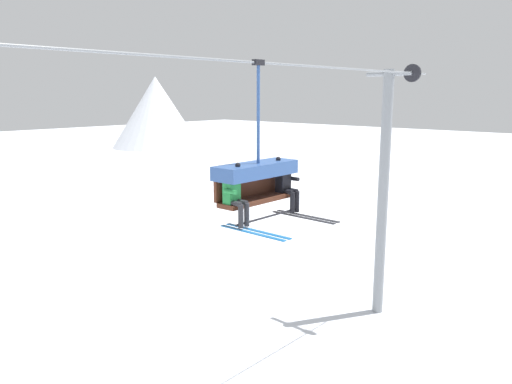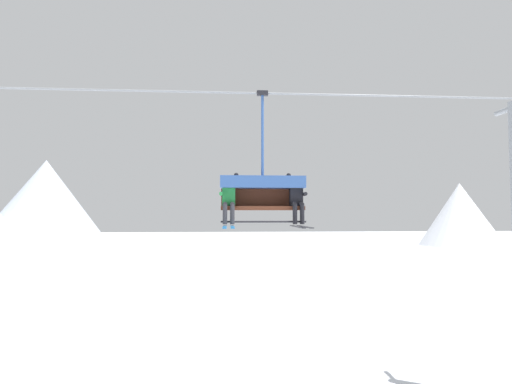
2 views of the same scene
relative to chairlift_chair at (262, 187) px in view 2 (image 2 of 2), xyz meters
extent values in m
cone|color=silver|center=(-27.48, 49.89, 0.58)|extent=(18.62, 18.62, 12.97)
cone|color=white|center=(36.38, 51.89, -0.87)|extent=(12.73, 12.73, 10.07)
cylinder|color=gray|center=(-1.29, -0.07, 2.39)|extent=(19.25, 0.05, 0.05)
cube|color=#512819|center=(0.00, -0.07, -0.53)|extent=(2.07, 0.48, 0.10)
cube|color=#512819|center=(0.00, 0.21, -0.25)|extent=(2.07, 0.08, 0.45)
cube|color=#335699|center=(0.00, -0.01, 0.12)|extent=(2.11, 0.68, 0.30)
cylinder|color=black|center=(0.00, -0.39, -0.86)|extent=(2.07, 0.04, 0.04)
cylinder|color=#335699|center=(0.00, -0.07, 1.31)|extent=(0.07, 0.07, 2.07)
cube|color=black|center=(0.00, -0.07, 2.39)|extent=(0.28, 0.12, 0.12)
cube|color=#23843D|center=(-0.85, -0.09, -0.22)|extent=(0.32, 0.22, 0.52)
sphere|color=silver|center=(-0.85, -0.09, 0.14)|extent=(0.22, 0.22, 0.22)
ellipsoid|color=black|center=(-0.85, -0.19, 0.14)|extent=(0.17, 0.04, 0.08)
cylinder|color=#2D2D33|center=(-0.93, -0.26, -0.44)|extent=(0.11, 0.34, 0.11)
cylinder|color=#2D2D33|center=(-0.76, -0.26, -0.44)|extent=(0.11, 0.34, 0.11)
cylinder|color=#2D2D33|center=(-0.93, -0.43, -0.68)|extent=(0.11, 0.11, 0.48)
cylinder|color=#2D2D33|center=(-0.76, -0.43, -0.68)|extent=(0.11, 0.11, 0.48)
cube|color=#1E6BB2|center=(-0.93, -0.73, -0.97)|extent=(0.09, 1.70, 0.02)
cube|color=#1E6BB2|center=(-0.76, -0.73, -0.97)|extent=(0.09, 1.70, 0.02)
cylinder|color=#23843D|center=(-1.03, -0.24, -0.18)|extent=(0.09, 0.30, 0.09)
cylinder|color=#23843D|center=(-0.66, -0.09, 0.13)|extent=(0.09, 0.09, 0.30)
sphere|color=black|center=(-0.66, -0.09, 0.30)|extent=(0.11, 0.11, 0.11)
cube|color=black|center=(0.85, -0.09, -0.22)|extent=(0.32, 0.22, 0.52)
sphere|color=black|center=(0.85, -0.09, 0.14)|extent=(0.22, 0.22, 0.22)
ellipsoid|color=black|center=(0.85, -0.19, 0.14)|extent=(0.17, 0.04, 0.08)
cylinder|color=black|center=(0.76, -0.26, -0.44)|extent=(0.11, 0.34, 0.11)
cylinder|color=black|center=(0.93, -0.26, -0.44)|extent=(0.11, 0.34, 0.11)
cylinder|color=black|center=(0.76, -0.43, -0.68)|extent=(0.11, 0.11, 0.48)
cylinder|color=black|center=(0.93, -0.43, -0.68)|extent=(0.11, 0.11, 0.48)
cube|color=#232328|center=(0.76, -0.73, -0.97)|extent=(0.09, 1.70, 0.02)
cube|color=#232328|center=(0.93, -0.73, -0.97)|extent=(0.09, 1.70, 0.02)
cylinder|color=black|center=(0.66, -0.09, 0.13)|extent=(0.09, 0.09, 0.30)
sphere|color=black|center=(0.66, -0.09, 0.30)|extent=(0.11, 0.11, 0.11)
cylinder|color=black|center=(1.03, -0.24, -0.18)|extent=(0.09, 0.30, 0.09)
camera|label=1|loc=(-8.01, -7.19, 1.75)|focal=35.00mm
camera|label=2|loc=(-0.84, -10.02, -0.65)|focal=28.00mm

